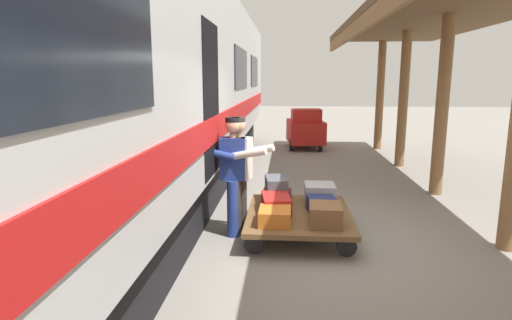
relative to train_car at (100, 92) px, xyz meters
name	(u,v)px	position (x,y,z in m)	size (l,w,h in m)	color
ground_plane	(341,244)	(-3.26, 0.00, -2.06)	(60.00, 60.00, 0.00)	gray
train_car	(100,92)	(0.00, 0.00, 0.00)	(3.02, 20.63, 4.00)	silver
luggage_cart	(299,215)	(-2.68, -0.35, -1.78)	(1.48, 1.89, 0.33)	brown
suitcase_red_plastic	(276,204)	(-2.35, -0.35, -1.61)	(0.38, 0.62, 0.24)	#AD231E
suitcase_gray_aluminum	(320,193)	(-3.02, -0.87, -1.58)	(0.46, 0.48, 0.29)	#9EA0A5
suitcase_navy_fabric	(322,205)	(-3.02, -0.35, -1.62)	(0.39, 0.47, 0.22)	navy
suitcase_maroon_trunk	(277,196)	(-2.35, -0.87, -1.65)	(0.44, 0.52, 0.16)	maroon
suitcase_brown_leather	(325,215)	(-3.02, 0.17, -1.59)	(0.42, 0.49, 0.28)	brown
suitcase_orange_carryall	(275,216)	(-2.35, 0.17, -1.63)	(0.42, 0.49, 0.21)	#CC6B23
suitcase_slate_roller	(276,184)	(-2.34, -0.88, -1.45)	(0.31, 0.54, 0.22)	#4C515B
porter_in_overalls	(232,172)	(-1.72, -0.29, -1.14)	(0.67, 0.42, 1.70)	navy
porter_by_door	(240,171)	(-1.83, -0.34, -1.14)	(0.73, 0.56, 1.70)	#332D28
baggage_tug	(305,129)	(-3.09, -8.16, -1.43)	(1.25, 1.79, 1.30)	#B21E19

